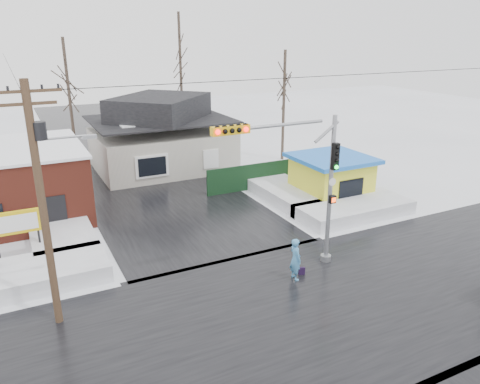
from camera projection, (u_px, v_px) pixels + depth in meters
name	position (u px, v px, depth m)	size (l,w,h in m)	color
ground	(288.00, 314.00, 18.15)	(120.00, 120.00, 0.00)	white
road_ns	(288.00, 314.00, 18.15)	(10.00, 120.00, 0.02)	black
road_ew	(288.00, 314.00, 18.15)	(120.00, 10.00, 0.02)	black
snowbank_nw	(24.00, 277.00, 20.11)	(7.00, 3.00, 0.80)	white
snowbank_ne	(354.00, 209.00, 27.75)	(7.00, 3.00, 0.80)	white
snowbank_nside_w	(59.00, 227.00, 25.18)	(3.00, 8.00, 0.80)	white
snowbank_nside_e	(281.00, 190.00, 31.12)	(3.00, 8.00, 0.80)	white
traffic_signal	(303.00, 175.00, 20.20)	(6.05, 0.68, 7.00)	gray
utility_pole	(43.00, 194.00, 16.07)	(3.15, 0.44, 9.00)	#382619
marquee_sign	(16.00, 224.00, 21.72)	(2.20, 0.21, 2.55)	black
house	(161.00, 136.00, 36.72)	(10.40, 8.40, 5.76)	beige
kiosk	(331.00, 177.00, 30.14)	(4.60, 4.60, 2.88)	yellow
fence	(260.00, 176.00, 32.43)	(8.00, 0.12, 1.80)	black
tree_far_left	(66.00, 65.00, 35.81)	(3.00, 3.00, 10.00)	#332821
tree_far_mid	(180.00, 41.00, 41.22)	(3.00, 3.00, 12.00)	#332821
tree_far_right	(285.00, 73.00, 37.79)	(3.00, 3.00, 9.00)	#332821
pedestrian	(295.00, 259.00, 20.43)	(0.70, 0.46, 1.93)	#448ABF
shopping_bag	(302.00, 271.00, 21.04)	(0.28, 0.12, 0.35)	black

